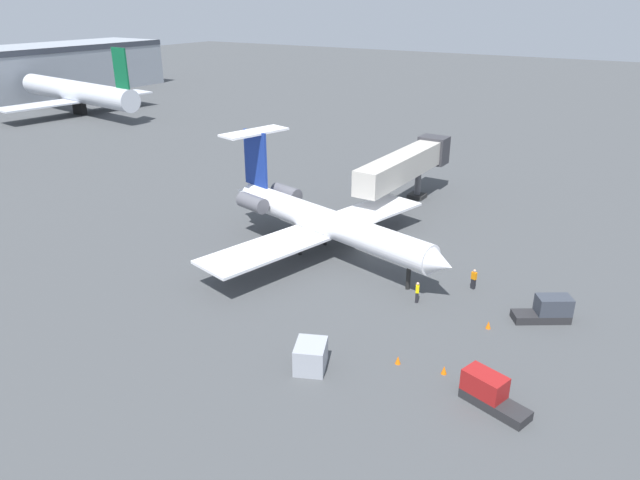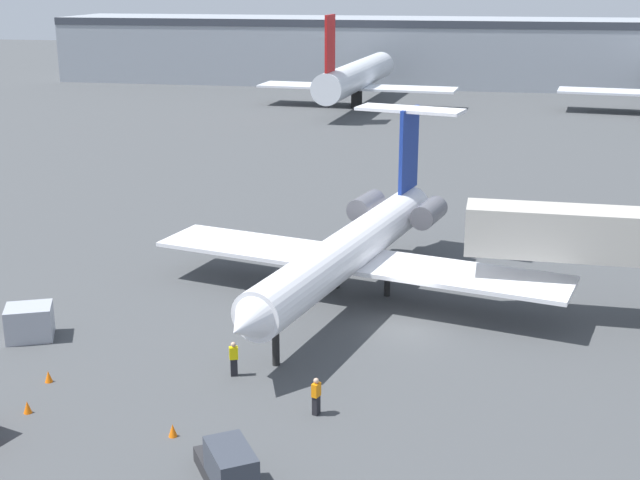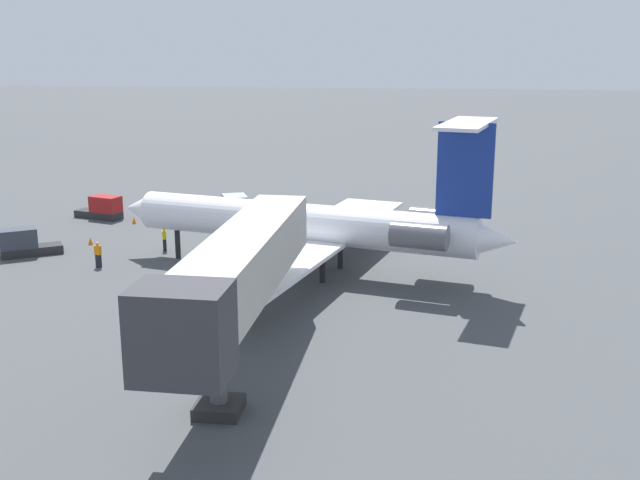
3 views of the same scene
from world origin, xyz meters
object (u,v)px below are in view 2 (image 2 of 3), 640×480
at_px(cargo_container_uld, 30,322).
at_px(traffic_cone_near, 27,407).
at_px(ground_crew_loader, 316,396).
at_px(traffic_cone_far, 173,430).
at_px(baggage_tug_trailing, 229,470).
at_px(regional_jet, 356,243).
at_px(ground_crew_marshaller, 234,359).
at_px(traffic_cone_mid, 49,376).
at_px(parked_airliner_west_end, 357,77).

relative_size(cargo_container_uld, traffic_cone_near, 5.17).
bearing_deg(ground_crew_loader, traffic_cone_near, -169.89).
bearing_deg(cargo_container_uld, traffic_cone_far, -37.22).
bearing_deg(traffic_cone_near, baggage_tug_trailing, -21.46).
height_order(regional_jet, ground_crew_loader, regional_jet).
height_order(regional_jet, traffic_cone_near, regional_jet).
bearing_deg(ground_crew_marshaller, regional_jet, 70.20).
distance_m(ground_crew_loader, baggage_tug_trailing, 6.46).
distance_m(ground_crew_loader, traffic_cone_far, 6.11).
distance_m(ground_crew_marshaller, traffic_cone_far, 5.91).
xyz_separation_m(baggage_tug_trailing, traffic_cone_mid, (-10.62, 6.85, -0.56)).
bearing_deg(regional_jet, ground_crew_loader, -88.30).
height_order(traffic_cone_near, parked_airliner_west_end, parked_airliner_west_end).
height_order(regional_jet, parked_airliner_west_end, parked_airliner_west_end).
bearing_deg(traffic_cone_far, parked_airliner_west_end, 93.78).
relative_size(baggage_tug_trailing, traffic_cone_near, 7.49).
height_order(cargo_container_uld, traffic_cone_near, cargo_container_uld).
bearing_deg(traffic_cone_mid, ground_crew_loader, -3.26).
distance_m(regional_jet, ground_crew_loader, 14.39).
height_order(cargo_container_uld, parked_airliner_west_end, parked_airliner_west_end).
distance_m(ground_crew_marshaller, ground_crew_loader, 5.35).
xyz_separation_m(traffic_cone_far, parked_airliner_west_end, (-6.15, 93.03, 4.04)).
height_order(ground_crew_loader, cargo_container_uld, cargo_container_uld).
relative_size(cargo_container_uld, traffic_cone_mid, 5.17).
bearing_deg(traffic_cone_mid, traffic_cone_near, -79.50).
relative_size(traffic_cone_mid, traffic_cone_far, 1.00).
bearing_deg(ground_crew_loader, traffic_cone_far, -151.73).
height_order(ground_crew_loader, traffic_cone_near, ground_crew_loader).
distance_m(regional_jet, parked_airliner_west_end, 76.78).
xyz_separation_m(regional_jet, ground_crew_loader, (0.42, -14.18, -2.42)).
bearing_deg(ground_crew_loader, baggage_tug_trailing, -108.34).
bearing_deg(parked_airliner_west_end, traffic_cone_far, -86.22).
bearing_deg(parked_airliner_west_end, traffic_cone_near, -90.38).
distance_m(ground_crew_marshaller, traffic_cone_mid, 8.50).
distance_m(cargo_container_uld, traffic_cone_far, 13.36).
height_order(traffic_cone_mid, parked_airliner_west_end, parked_airliner_west_end).
bearing_deg(traffic_cone_far, cargo_container_uld, 142.78).
bearing_deg(baggage_tug_trailing, parked_airliner_west_end, 95.62).
bearing_deg(cargo_container_uld, traffic_cone_mid, -53.38).
bearing_deg(ground_crew_marshaller, traffic_cone_mid, -164.84).
height_order(ground_crew_marshaller, ground_crew_loader, same).
height_order(ground_crew_marshaller, parked_airliner_west_end, parked_airliner_west_end).
relative_size(traffic_cone_near, traffic_cone_mid, 1.00).
relative_size(traffic_cone_near, parked_airliner_west_end, 0.02).
bearing_deg(parked_airliner_west_end, ground_crew_loader, -82.73).
xyz_separation_m(ground_crew_loader, cargo_container_uld, (-15.98, 5.19, 0.02)).
bearing_deg(traffic_cone_mid, parked_airliner_west_end, 89.26).
distance_m(baggage_tug_trailing, traffic_cone_near, 10.86).
distance_m(cargo_container_uld, parked_airliner_west_end, 85.14).
relative_size(ground_crew_marshaller, ground_crew_loader, 1.00).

